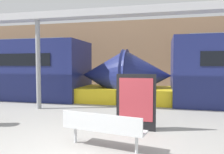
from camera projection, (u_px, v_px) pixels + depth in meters
station_wall at (137, 56)px, 15.56m from camera, size 56.00×0.20×5.00m
bench_near at (102, 127)px, 4.79m from camera, size 1.95×0.79×0.80m
poster_board at (136, 102)px, 6.12m from camera, size 1.11×0.07×1.59m
support_column_near at (38, 65)px, 9.09m from camera, size 0.19×0.19×3.68m
canopy_beam at (37, 17)px, 8.98m from camera, size 28.00×0.60×0.28m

